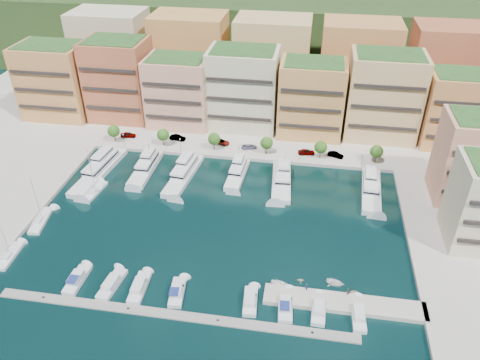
{
  "coord_description": "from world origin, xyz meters",
  "views": [
    {
      "loc": [
        19.86,
        -88.62,
        72.02
      ],
      "look_at": [
        3.72,
        10.48,
        6.0
      ],
      "focal_mm": 35.0,
      "sensor_mm": 36.0,
      "label": 1
    }
  ],
  "objects": [
    {
      "name": "sailboat_1",
      "position": [
        -43.24,
        -7.04,
        0.31
      ],
      "size": [
        4.4,
        10.54,
        13.2
      ],
      "color": "silver",
      "rests_on": "ground"
    },
    {
      "name": "lamppost_3",
      "position": [
        18.0,
        31.2,
        3.83
      ],
      "size": [
        0.3,
        0.3,
        4.2
      ],
      "color": "black",
      "rests_on": "north_quay"
    },
    {
      "name": "person_0",
      "position": [
        22.35,
        -20.07,
        1.88
      ],
      "size": [
        0.68,
        0.77,
        1.77
      ],
      "primitive_type": "imported",
      "rotation": [
        0.0,
        0.0,
        2.06
      ],
      "color": "#222545",
      "rests_on": "finger_pier"
    },
    {
      "name": "backblock_4",
      "position": [
        65.0,
        74.0,
        16.0
      ],
      "size": [
        26.0,
        18.0,
        30.0
      ],
      "primitive_type": "cube",
      "color": "#B0643A",
      "rests_on": "north_quay"
    },
    {
      "name": "hillside",
      "position": [
        0.0,
        110.0,
        0.0
      ],
      "size": [
        240.0,
        40.0,
        58.0
      ],
      "primitive_type": "cube",
      "color": "#1E3616",
      "rests_on": "ground"
    },
    {
      "name": "apartment_east_a",
      "position": [
        62.0,
        19.99,
        12.31
      ],
      "size": [
        18.0,
        14.5,
        22.8
      ],
      "color": "tan",
      "rests_on": "east_quay"
    },
    {
      "name": "lamppost_2",
      "position": [
        0.0,
        31.2,
        3.83
      ],
      "size": [
        0.3,
        0.3,
        4.2
      ],
      "color": "black",
      "rests_on": "north_quay"
    },
    {
      "name": "cruiser_8",
      "position": [
        25.04,
        -24.58,
        0.55
      ],
      "size": [
        2.87,
        7.68,
        2.55
      ],
      "color": "silver",
      "rests_on": "ground"
    },
    {
      "name": "sailboat_0",
      "position": [
        -43.7,
        -20.01,
        0.31
      ],
      "size": [
        3.31,
        9.05,
        13.2
      ],
      "color": "silver",
      "rests_on": "ground"
    },
    {
      "name": "yacht_3",
      "position": [
        1.27,
        21.63,
        1.21
      ],
      "size": [
        5.01,
        16.29,
        7.3
      ],
      "color": "silver",
      "rests_on": "ground"
    },
    {
      "name": "lamppost_0",
      "position": [
        -36.0,
        31.2,
        3.83
      ],
      "size": [
        0.3,
        0.3,
        4.2
      ],
      "color": "black",
      "rests_on": "north_quay"
    },
    {
      "name": "cruiser_7",
      "position": [
        18.52,
        -24.61,
        0.57
      ],
      "size": [
        3.3,
        8.38,
        2.66
      ],
      "color": "silver",
      "rests_on": "ground"
    },
    {
      "name": "finger_pier",
      "position": [
        30.0,
        -22.0,
        0.0
      ],
      "size": [
        32.0,
        5.0,
        2.0
      ],
      "primitive_type": "cube",
      "color": "#9E998E",
      "rests_on": "ground"
    },
    {
      "name": "tender_2",
      "position": [
        28.33,
        -16.55,
        0.41
      ],
      "size": [
        4.46,
        3.63,
        0.81
      ],
      "primitive_type": "imported",
      "rotation": [
        0.0,
        0.0,
        1.33
      ],
      "color": "silver",
      "rests_on": "ground"
    },
    {
      "name": "car_0",
      "position": [
        -36.95,
        37.1,
        1.83
      ],
      "size": [
        4.99,
        2.32,
        1.65
      ],
      "primitive_type": "imported",
      "rotation": [
        0.0,
        0.0,
        1.65
      ],
      "color": "gray",
      "rests_on": "north_quay"
    },
    {
      "name": "cruiser_9",
      "position": [
        32.63,
        -24.59,
        0.55
      ],
      "size": [
        2.85,
        8.47,
        2.55
      ],
      "color": "silver",
      "rests_on": "ground"
    },
    {
      "name": "apartment_4",
      "position": [
        20.0,
        49.99,
        12.81
      ],
      "size": [
        20.0,
        15.5,
        23.8
      ],
      "color": "tan",
      "rests_on": "north_quay"
    },
    {
      "name": "ground",
      "position": [
        0.0,
        0.0,
        0.0
      ],
      "size": [
        400.0,
        400.0,
        0.0
      ],
      "primitive_type": "plane",
      "color": "black",
      "rests_on": "ground"
    },
    {
      "name": "apartment_0",
      "position": [
        -66.0,
        49.99,
        13.31
      ],
      "size": [
        22.0,
        16.5,
        24.8
      ],
      "color": "#C58948",
      "rests_on": "north_quay"
    },
    {
      "name": "backblock_3",
      "position": [
        35.0,
        74.0,
        16.0
      ],
      "size": [
        26.0,
        18.0,
        30.0
      ],
      "primitive_type": "cube",
      "color": "#C58948",
      "rests_on": "north_quay"
    },
    {
      "name": "tree_3",
      "position": [
        8.0,
        33.5,
        4.74
      ],
      "size": [
        3.8,
        3.8,
        5.65
      ],
      "color": "#473323",
      "rests_on": "north_quay"
    },
    {
      "name": "tree_0",
      "position": [
        -40.0,
        33.5,
        4.74
      ],
      "size": [
        3.8,
        3.8,
        5.65
      ],
      "color": "#473323",
      "rests_on": "north_quay"
    },
    {
      "name": "yacht_4",
      "position": [
        13.88,
        19.98,
        1.09
      ],
      "size": [
        6.43,
        19.89,
        7.3
      ],
      "color": "silver",
      "rests_on": "ground"
    },
    {
      "name": "backblock_0",
      "position": [
        -55.0,
        74.0,
        16.0
      ],
      "size": [
        26.0,
        18.0,
        30.0
      ],
      "primitive_type": "cube",
      "color": "beige",
      "rests_on": "north_quay"
    },
    {
      "name": "apartment_5",
      "position": [
        42.0,
        51.99,
        14.31
      ],
      "size": [
        22.0,
        16.5,
        26.8
      ],
      "color": "tan",
      "rests_on": "north_quay"
    },
    {
      "name": "yacht_6",
      "position": [
        38.03,
        19.54,
        1.21
      ],
      "size": [
        6.11,
        20.93,
        7.3
      ],
      "color": "silver",
      "rests_on": "ground"
    },
    {
      "name": "tree_5",
      "position": [
        40.0,
        33.5,
        4.74
      ],
      "size": [
        3.8,
        3.8,
        5.65
      ],
      "color": "#473323",
      "rests_on": "north_quay"
    },
    {
      "name": "cruiser_2",
      "position": [
        -17.58,
        -24.6,
        0.55
      ],
      "size": [
        3.82,
        9.08,
        2.55
      ],
      "color": "silver",
      "rests_on": "ground"
    },
    {
      "name": "car_1",
      "position": [
        -20.78,
        37.66,
        1.84
      ],
      "size": [
        5.28,
        2.38,
        1.68
      ],
      "primitive_type": "imported",
      "rotation": [
        0.0,
        0.0,
        1.45
      ],
      "color": "gray",
      "rests_on": "north_quay"
    },
    {
      "name": "cruiser_3",
      "position": [
        -11.62,
        -24.59,
        0.55
      ],
      "size": [
        3.1,
        8.75,
        2.55
      ],
      "color": "silver",
      "rests_on": "ground"
    },
    {
      "name": "cruiser_6",
      "position": [
        11.51,
        -24.58,
        0.55
      ],
      "size": [
        3.24,
        7.59,
        2.55
      ],
      "color": "silver",
      "rests_on": "ground"
    },
    {
      "name": "tree_2",
      "position": [
        -8.0,
        33.5,
        4.74
      ],
      "size": [
        3.8,
        3.8,
        5.65
      ],
      "color": "#473323",
      "rests_on": "north_quay"
    },
    {
      "name": "car_4",
      "position": [
        19.98,
        35.17,
        1.85
      ],
      "size": [
        5.25,
        2.78,
        1.7
      ],
      "primitive_type": "imported",
      "rotation": [
        0.0,
        0.0,
        1.73
      ],
      "color": "gray",
      "rests_on": "north_quay"
    },
    {
      "name": "tree_1",
      "position": [
        -24.0,
        33.5,
        4.74
      ],
      "size": [
        3.8,
        3.8,
        5.65
      ],
      "color": "#473323",
      "rests_on": "north_quay"
    },
    {
      "name": "apartment_6",
      "position": [
        64.0,
        49.99,
        12.31
      ],
      "size": [
        20.0,
        15.5,
        22.8
      ],
      "color": "#C58948",
      "rests_on": "north_quay"
    },
    {
      "name": "backblock_1",
      "position": [
        -25.0,
        74.0,
        16.0
      ],
      "size": [
        26.0,
        18.0,
        30.0
      ],
      "primitive_type": "cube",
      "color": "tan",
      "rests_on": "north_quay"
    },
    {
      "name": "lamppost_1",
      "position": [
        -18.0,
        31.2,
        3.83
      ],
      "size": [
        0.3,
        0.3,
        4.2
      ],
      "color": "black",
      "rests_on": "north_quay"
    },
    {
      "name": "person_1",
      "position": [
        30.58,
        -20.0,
        1.84
      ],
      "size": [
        0.98,
        0.87,
        1.67
      ],
      "primitive_type": "imported",
      "rotation": [
        0.0,
        0.0,
        3.48
      ],
      "color": "brown",
      "rests_on": "finger_pier"
    },
    {
      "name": "cruiser_1",
      "position": [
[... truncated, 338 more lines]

